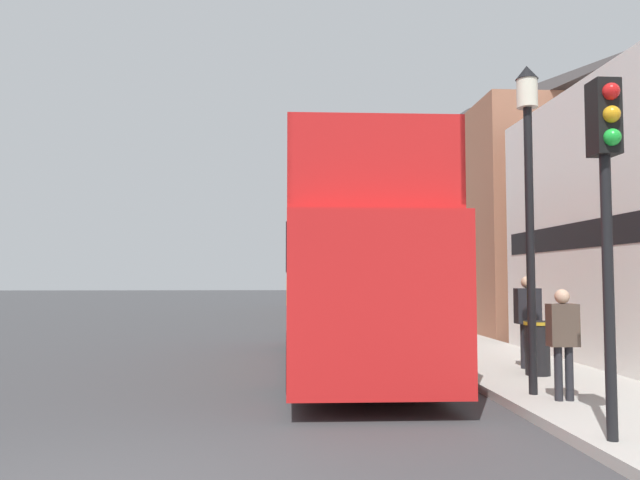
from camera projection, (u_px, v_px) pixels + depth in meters
ground_plane at (239, 323)px, 26.20m from camera, size 144.00×144.00×0.00m
sidewalk at (406, 327)px, 23.61m from camera, size 2.86×108.00×0.14m
brick_terrace_rear at (469, 212)px, 30.46m from camera, size 6.00×24.25×10.27m
tour_bus at (345, 280)px, 13.66m from camera, size 2.68×10.62×4.24m
parked_car_ahead_of_bus at (348, 316)px, 20.76m from camera, size 1.78×4.01×1.39m
pedestrian_second at (563, 333)px, 9.06m from camera, size 0.42×0.23×1.61m
pedestrian_third at (528, 313)px, 12.27m from camera, size 0.47×0.26×1.81m
traffic_signal at (606, 175)px, 6.93m from camera, size 0.28×0.42×3.99m
lamp_post_nearest at (529, 168)px, 9.71m from camera, size 0.35×0.35×5.11m
lamp_post_second at (418, 223)px, 17.68m from camera, size 0.35×0.35×4.83m
litter_bin at (537, 346)px, 11.40m from camera, size 0.48×0.48×0.98m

